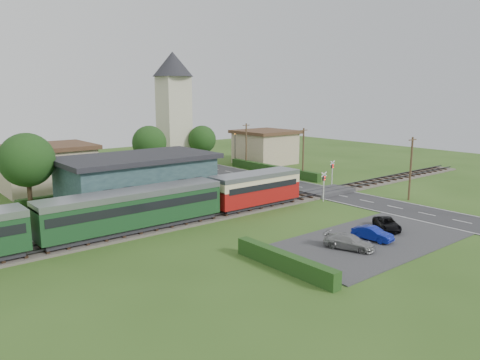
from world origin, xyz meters
TOP-DOWN VIEW (x-y plane):
  - ground at (0.00, 0.00)m, footprint 120.00×120.00m
  - railway_track at (0.00, 2.00)m, footprint 76.00×3.20m
  - road at (10.00, 0.00)m, footprint 6.00×70.00m
  - car_park at (-1.50, -12.00)m, footprint 17.00×9.00m
  - crossing_deck at (10.00, 2.00)m, footprint 6.20×3.40m
  - platform at (-10.00, 5.20)m, footprint 30.00×3.00m
  - equipment_hut at (-18.00, 5.20)m, footprint 2.30×2.30m
  - station_building at (-10.00, 10.99)m, footprint 16.00×9.00m
  - train at (-18.18, 2.00)m, footprint 43.20×2.90m
  - church_tower at (5.00, 28.00)m, footprint 6.00×6.00m
  - house_west at (-15.00, 25.00)m, footprint 10.80×8.80m
  - house_east at (20.00, 24.00)m, footprint 8.80×8.80m
  - hedge_carpark at (-11.00, -12.00)m, footprint 0.80×9.00m
  - hedge_roadside at (14.20, 16.00)m, footprint 0.80×18.00m
  - hedge_station at (-10.00, 15.50)m, footprint 22.00×0.80m
  - tree_a at (-20.00, 14.00)m, footprint 5.20×5.20m
  - tree_b at (-2.00, 23.00)m, footprint 4.60×4.60m
  - tree_c at (8.00, 25.00)m, footprint 4.20×4.20m
  - utility_pole_b at (14.20, -6.00)m, footprint 1.40×0.22m
  - utility_pole_c at (14.20, 10.00)m, footprint 1.40×0.22m
  - utility_pole_d at (14.20, 22.00)m, footprint 1.40×0.22m
  - crossing_signal_near at (6.40, -0.41)m, footprint 0.84×0.28m
  - crossing_signal_far at (13.60, 4.39)m, footprint 0.84×0.28m
  - streetlamp_east at (16.00, 27.00)m, footprint 0.30×0.30m
  - car_on_road at (9.23, 10.90)m, footprint 4.09×2.77m
  - car_park_blue at (-1.16, -12.05)m, footprint 1.58×3.43m
  - car_park_silver at (-4.31, -12.19)m, footprint 2.82×4.18m
  - car_park_dark at (2.30, -11.09)m, footprint 3.70×3.93m
  - pedestrian_near at (-2.76, 5.53)m, footprint 0.79×0.67m
  - pedestrian_far at (-17.17, 5.41)m, footprint 0.90×1.02m

SIDE VIEW (x-z plane):
  - ground at x=0.00m, z-range 0.00..0.00m
  - road at x=10.00m, z-range 0.00..0.05m
  - car_park at x=-1.50m, z-range 0.00..0.08m
  - railway_track at x=0.00m, z-range -0.13..0.36m
  - crossing_deck at x=10.00m, z-range 0.00..0.45m
  - platform at x=-10.00m, z-range 0.00..0.45m
  - car_park_dark at x=2.30m, z-range 0.08..1.11m
  - hedge_carpark at x=-11.00m, z-range 0.00..1.20m
  - hedge_roadside at x=14.20m, z-range 0.00..1.20m
  - car_park_blue at x=-1.16m, z-range 0.08..1.17m
  - car_park_silver at x=-4.31m, z-range 0.08..1.20m
  - hedge_station at x=-10.00m, z-range 0.00..1.30m
  - car_on_road at x=9.23m, z-range 0.05..1.34m
  - pedestrian_far at x=-17.17m, z-range 0.45..2.19m
  - pedestrian_near at x=-2.76m, z-range 0.45..2.30m
  - equipment_hut at x=-18.00m, z-range 0.47..3.02m
  - crossing_signal_near at x=6.40m, z-range 0.50..3.78m
  - crossing_signal_far at x=13.60m, z-range 0.50..3.78m
  - train at x=-18.18m, z-range 0.48..3.88m
  - station_building at x=-10.00m, z-range 0.04..5.34m
  - house_west at x=-15.00m, z-range 0.04..5.54m
  - house_east at x=20.00m, z-range 0.05..5.55m
  - streetlamp_east at x=16.00m, z-range 0.46..5.62m
  - utility_pole_b at x=14.20m, z-range 0.13..7.13m
  - utility_pole_c at x=14.20m, z-range 0.13..7.13m
  - utility_pole_d at x=14.20m, z-range 0.13..7.13m
  - tree_c at x=8.00m, z-range 1.26..8.04m
  - tree_b at x=-2.00m, z-range 1.35..8.69m
  - tree_a at x=-20.00m, z-range 1.38..9.38m
  - church_tower at x=5.00m, z-range 1.43..19.03m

